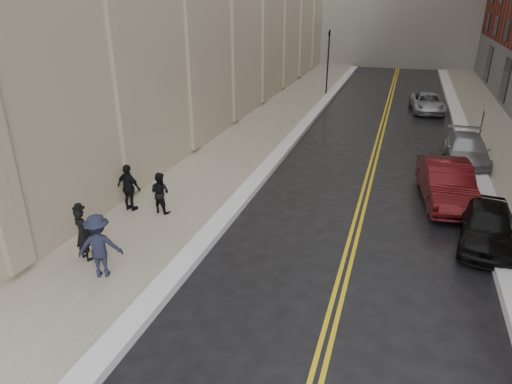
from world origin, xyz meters
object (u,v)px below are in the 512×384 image
Objects in this scene: car_maroon at (447,183)px; pedestrian_a at (160,193)px; pedestrian_b at (99,246)px; car_silver_near at (467,150)px; car_black at (487,225)px; pedestrian_c at (129,188)px; car_silver_far at (427,103)px; pedestrian_main at (83,234)px.

car_maroon is 11.19m from pedestrian_a.
car_silver_near is at bearing -152.64° from pedestrian_b.
car_black is 3.41m from car_maroon.
car_silver_near is 2.63× the size of pedestrian_c.
pedestrian_a is 0.82× the size of pedestrian_b.
car_maroon is at bearing -146.50° from pedestrian_c.
car_maroon is 2.71× the size of pedestrian_c.
car_silver_far is 26.85m from pedestrian_b.
pedestrian_a is at bearing -139.54° from car_silver_near.
car_maroon is 1.07× the size of car_silver_far.
pedestrian_main is (-11.88, -5.08, 0.32)m from car_black.
car_silver_near is 11.21m from car_silver_far.
car_black is 2.25× the size of pedestrian_c.
pedestrian_c is (-1.63, 4.09, -0.06)m from pedestrian_b.
car_silver_far is 26.67m from pedestrian_main.
pedestrian_b reaches higher than pedestrian_main.
pedestrian_c is at bearing -92.96° from pedestrian_b.
pedestrian_b is 4.41m from pedestrian_c.
pedestrian_a is 0.87× the size of pedestrian_c.
car_silver_near is at bearing -131.08° from pedestrian_c.
car_black is 2.59× the size of pedestrian_a.
car_black is at bearing -162.20° from pedestrian_c.
pedestrian_b is at bearing -145.79° from car_black.
car_maroon reaches higher than car_silver_far.
car_silver_far is at bearing 100.94° from car_black.
car_silver_far is 2.67× the size of pedestrian_main.
pedestrian_c reaches higher than car_maroon.
car_silver_far is (-1.49, 19.48, -0.06)m from car_black.
pedestrian_main is 3.54m from pedestrian_c.
car_silver_far is 23.76m from pedestrian_c.
pedestrian_b is (-10.96, -14.06, 0.42)m from car_silver_near.
pedestrian_c is (-12.48, -1.59, 0.36)m from car_black.
car_maroon is 16.25m from car_silver_far.
pedestrian_a is 4.31m from pedestrian_b.
pedestrian_b is (-10.85, -5.68, 0.42)m from car_black.
pedestrian_main is 0.95× the size of pedestrian_c.
pedestrian_c reaches higher than pedestrian_a.
car_black reaches higher than car_silver_far.
car_silver_far is at bearing 98.06° from car_silver_near.
car_black is 8.38m from car_silver_near.
pedestrian_main is (-10.39, -24.56, 0.37)m from car_silver_far.
pedestrian_b reaches higher than pedestrian_a.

